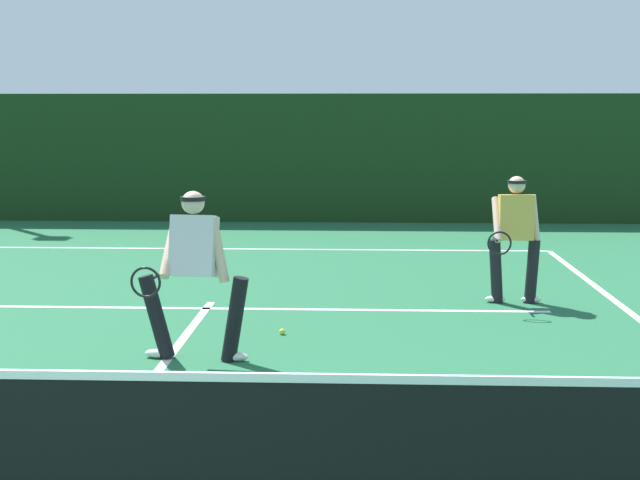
{
  "coord_description": "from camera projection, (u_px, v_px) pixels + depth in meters",
  "views": [
    {
      "loc": [
        1.89,
        -4.84,
        2.47
      ],
      "look_at": [
        1.45,
        5.16,
        1.0
      ],
      "focal_mm": 50.64,
      "sensor_mm": 36.0,
      "label": 1
    }
  ],
  "objects": [
    {
      "name": "player_far",
      "position": [
        515.0,
        234.0,
        11.39
      ],
      "size": [
        0.79,
        0.83,
        1.62
      ],
      "rotation": [
        0.0,
        0.0,
        3.14
      ],
      "color": "black",
      "rests_on": "ground_plane"
    },
    {
      "name": "court_line_baseline_far",
      "position": [
        252.0,
        249.0,
        15.89
      ],
      "size": [
        10.39,
        0.1,
        0.01
      ],
      "primitive_type": "cube",
      "color": "white",
      "rests_on": "ground_plane"
    },
    {
      "name": "court_line_service",
      "position": [
        206.0,
        308.0,
        11.19
      ],
      "size": [
        8.47,
        0.1,
        0.01
      ],
      "primitive_type": "cube",
      "color": "white",
      "rests_on": "ground_plane"
    },
    {
      "name": "player_near",
      "position": [
        194.0,
        268.0,
        8.79
      ],
      "size": [
        1.13,
        0.86,
        1.68
      ],
      "rotation": [
        0.0,
        0.0,
        3.04
      ],
      "color": "black",
      "rests_on": "ground_plane"
    },
    {
      "name": "court_line_centre",
      "position": [
        155.0,
        375.0,
        8.39
      ],
      "size": [
        0.1,
        6.4,
        0.01
      ],
      "primitive_type": "cube",
      "color": "white",
      "rests_on": "ground_plane"
    },
    {
      "name": "tennis_net",
      "position": [
        27.0,
        453.0,
        5.15
      ],
      "size": [
        11.39,
        0.09,
        1.08
      ],
      "color": "#1E4723",
      "rests_on": "ground_plane"
    },
    {
      "name": "tennis_ball_extra",
      "position": [
        282.0,
        332.0,
        9.9
      ],
      "size": [
        0.07,
        0.07,
        0.07
      ],
      "primitive_type": "sphere",
      "color": "#D1E033",
      "rests_on": "ground_plane"
    },
    {
      "name": "back_fence_windscreen",
      "position": [
        272.0,
        158.0,
        19.53
      ],
      "size": [
        19.18,
        0.12,
        2.77
      ],
      "primitive_type": "cube",
      "color": "#173215",
      "rests_on": "ground_plane"
    }
  ]
}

